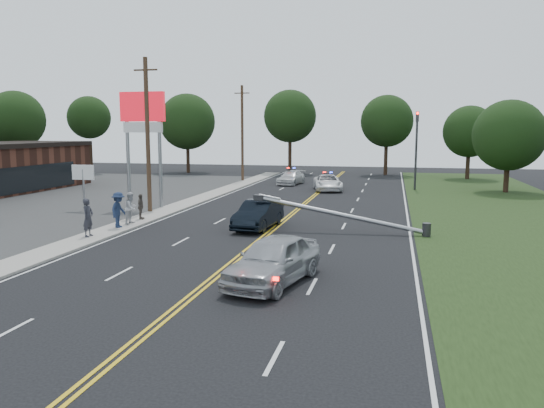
% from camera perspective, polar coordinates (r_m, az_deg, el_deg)
% --- Properties ---
extents(ground, '(120.00, 120.00, 0.00)m').
position_cam_1_polar(ground, '(21.48, -4.72, -6.69)').
color(ground, black).
rests_on(ground, ground).
extents(sidewalk, '(1.80, 70.00, 0.12)m').
position_cam_1_polar(sidewalk, '(33.67, -13.23, -1.41)').
color(sidewalk, gray).
rests_on(sidewalk, ground).
extents(grass_verge, '(12.00, 80.00, 0.01)m').
position_cam_1_polar(grass_verge, '(31.11, 26.04, -2.88)').
color(grass_verge, black).
rests_on(grass_verge, ground).
extents(centerline_yellow, '(0.36, 80.00, 0.00)m').
position_cam_1_polar(centerline_yellow, '(30.93, 0.89, -2.11)').
color(centerline_yellow, gold).
rests_on(centerline_yellow, ground).
extents(pylon_sign, '(3.20, 0.35, 8.00)m').
position_cam_1_polar(pylon_sign, '(37.76, -13.72, 8.62)').
color(pylon_sign, gray).
rests_on(pylon_sign, ground).
extents(small_sign, '(1.60, 0.14, 3.10)m').
position_cam_1_polar(small_sign, '(37.87, -19.65, 2.83)').
color(small_sign, gray).
rests_on(small_sign, ground).
extents(traffic_signal, '(0.28, 0.41, 7.05)m').
position_cam_1_polar(traffic_signal, '(49.84, 15.27, 6.30)').
color(traffic_signal, '#2D2D30').
rests_on(traffic_signal, ground).
extents(fallen_streetlight, '(9.36, 0.44, 1.91)m').
position_cam_1_polar(fallen_streetlight, '(28.23, 8.38, -1.30)').
color(fallen_streetlight, '#2D2D30').
rests_on(fallen_streetlight, ground).
extents(utility_pole_mid, '(1.60, 0.28, 10.00)m').
position_cam_1_polar(utility_pole_mid, '(35.39, -13.24, 7.21)').
color(utility_pole_mid, '#382619').
rests_on(utility_pole_mid, ground).
extents(utility_pole_far, '(1.60, 0.28, 10.00)m').
position_cam_1_polar(utility_pole_far, '(55.99, -3.22, 7.62)').
color(utility_pole_far, '#382619').
rests_on(utility_pole_far, ground).
extents(tree_3, '(6.32, 6.32, 9.69)m').
position_cam_1_polar(tree_3, '(65.22, -25.88, 8.14)').
color(tree_3, black).
rests_on(tree_3, ground).
extents(tree_4, '(5.26, 5.26, 9.59)m').
position_cam_1_polar(tree_4, '(70.50, -19.08, 8.77)').
color(tree_4, black).
rests_on(tree_4, ground).
extents(tree_5, '(7.04, 7.04, 9.98)m').
position_cam_1_polar(tree_5, '(68.65, -9.11, 8.73)').
color(tree_5, black).
rests_on(tree_5, ground).
extents(tree_6, '(6.51, 6.51, 10.36)m').
position_cam_1_polar(tree_6, '(66.58, 1.96, 9.41)').
color(tree_6, black).
rests_on(tree_6, ground).
extents(tree_7, '(6.22, 6.22, 9.58)m').
position_cam_1_polar(tree_7, '(65.59, 12.25, 8.70)').
color(tree_7, black).
rests_on(tree_7, ground).
extents(tree_8, '(5.69, 5.69, 8.09)m').
position_cam_1_polar(tree_8, '(62.75, 20.47, 7.31)').
color(tree_8, black).
rests_on(tree_8, ground).
extents(tree_9, '(6.12, 6.12, 8.02)m').
position_cam_1_polar(tree_9, '(50.50, 24.13, 6.76)').
color(tree_9, black).
rests_on(tree_9, ground).
extents(crashed_sedan, '(1.98, 4.78, 1.54)m').
position_cam_1_polar(crashed_sedan, '(29.41, -1.49, -1.14)').
color(crashed_sedan, black).
rests_on(crashed_sedan, ground).
extents(waiting_sedan, '(3.11, 5.35, 1.71)m').
position_cam_1_polar(waiting_sedan, '(18.91, 0.16, -6.02)').
color(waiting_sedan, '#9EA0A6').
rests_on(waiting_sedan, ground).
extents(emergency_a, '(3.35, 5.47, 1.41)m').
position_cam_1_polar(emergency_a, '(48.06, 6.01, 2.30)').
color(emergency_a, white).
rests_on(emergency_a, ground).
extents(emergency_b, '(2.51, 4.81, 1.33)m').
position_cam_1_polar(emergency_b, '(53.22, 2.07, 2.84)').
color(emergency_b, silver).
rests_on(emergency_b, ground).
extents(bystander_a, '(0.47, 0.71, 1.92)m').
position_cam_1_polar(bystander_a, '(28.07, -19.18, -1.38)').
color(bystander_a, '#292931').
rests_on(bystander_a, sidewalk).
extents(bystander_b, '(0.73, 0.91, 1.80)m').
position_cam_1_polar(bystander_b, '(31.22, -14.91, -0.41)').
color(bystander_b, '#B4B3B8').
rests_on(bystander_b, sidewalk).
extents(bystander_c, '(0.76, 1.28, 1.95)m').
position_cam_1_polar(bystander_c, '(30.13, -16.18, -0.60)').
color(bystander_c, '#1B2845').
rests_on(bystander_c, sidewalk).
extents(bystander_d, '(0.57, 0.96, 1.53)m').
position_cam_1_polar(bystander_d, '(32.61, -13.95, -0.26)').
color(bystander_d, '#594F47').
rests_on(bystander_d, sidewalk).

